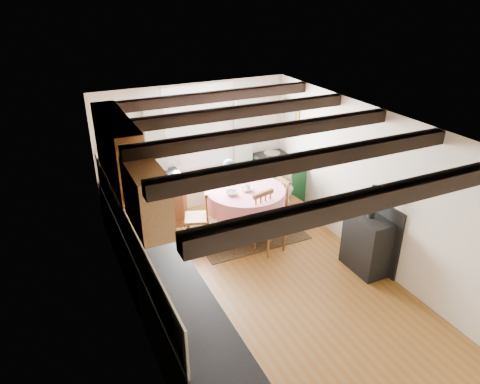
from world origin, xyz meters
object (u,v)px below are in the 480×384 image
aga_range (277,181)px  cast_iron_stove (369,229)px  cup (248,188)px  dining_table (246,211)px  child_far (228,188)px  child_right (284,193)px  chair_left (197,216)px  chair_right (290,200)px  chair_near (270,223)px

aga_range → cast_iron_stove: bearing=-87.5°
cup → cast_iron_stove: bearing=-56.9°
dining_table → child_far: 0.66m
cast_iron_stove → child_right: bearing=99.4°
dining_table → chair_left: chair_left is taller
chair_right → aga_range: 0.78m
chair_left → chair_right: size_ratio=1.07×
chair_left → chair_right: 1.73m
chair_near → child_right: bearing=34.2°
child_right → dining_table: bearing=115.2°
aga_range → cast_iron_stove: (0.11, -2.51, 0.22)m
cast_iron_stove → chair_right: bearing=99.3°
cast_iron_stove → child_right: 1.94m
cast_iron_stove → chair_near: bearing=134.6°
aga_range → child_right: child_right is taller
chair_near → child_far: (-0.13, 1.34, 0.08)m
dining_table → cast_iron_stove: cast_iron_stove is taller
cup → chair_near: bearing=-83.9°
aga_range → child_right: (-0.20, -0.60, 0.04)m
chair_right → child_far: size_ratio=0.78×
chair_right → child_right: 0.17m
dining_table → chair_right: size_ratio=1.50×
chair_left → aga_range: size_ratio=0.93×
aga_range → child_right: size_ratio=1.00×
dining_table → chair_near: size_ratio=1.35×
aga_range → dining_table: bearing=-145.1°
chair_right → cup: size_ratio=8.20×
chair_right → cup: cup is taller
child_right → cast_iron_stove: bearing=-153.9°
chair_near → cup: (-0.07, 0.66, 0.36)m
chair_left → chair_right: chair_left is taller
child_right → cup: (-0.82, -0.17, 0.35)m
chair_right → cast_iron_stove: size_ratio=0.64×
cup → child_far: bearing=95.1°
aga_range → cast_iron_stove: cast_iron_stove is taller
chair_near → cast_iron_stove: bearing=-59.2°
cup → aga_range: bearing=37.0°
dining_table → cup: size_ratio=12.33×
dining_table → cup: bearing=-75.2°
chair_near → chair_left: chair_near is taller
dining_table → cup: cup is taller
dining_table → chair_near: chair_near is taller
cast_iron_stove → child_far: 2.70m
chair_near → cast_iron_stove: size_ratio=0.71×
cup → child_right: bearing=11.8°
chair_near → chair_right: 1.03m
cup → dining_table: bearing=104.8°
chair_near → cup: size_ratio=9.14×
child_far → child_right: (0.88, -0.51, -0.06)m
cast_iron_stove → child_right: (-0.31, 1.91, -0.18)m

